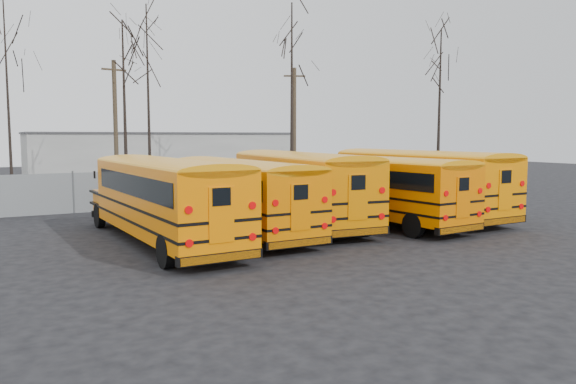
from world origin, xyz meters
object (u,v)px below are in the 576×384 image
bus_b (238,190)px  bus_d (375,184)px  bus_e (416,177)px  bus_c (298,182)px  bus_a (163,193)px  utility_pole_left (116,129)px  utility_pole_right (294,128)px

bus_b → bus_d: (6.24, -0.45, 0.02)m
bus_d → bus_e: size_ratio=0.94×
bus_b → bus_c: 3.32m
bus_a → bus_e: bus_e is taller
bus_e → utility_pole_left: size_ratio=1.40×
bus_c → utility_pole_right: size_ratio=1.35×
bus_c → utility_pole_right: bearing=66.6°
bus_d → bus_e: bus_e is taller
bus_c → bus_e: size_ratio=1.01×
bus_d → utility_pole_right: 16.31m
bus_b → bus_c: bearing=15.1°
bus_b → bus_e: bus_e is taller
bus_d → utility_pole_left: 16.74m
bus_a → bus_d: bearing=-0.9°
utility_pole_left → bus_c: bearing=-79.9°
bus_e → bus_b: bearing=-179.2°
bus_d → utility_pole_left: utility_pole_left is taller
bus_a → bus_b: bearing=10.1°
bus_e → utility_pole_left: 17.70m
utility_pole_right → bus_a: bearing=-109.6°
bus_c → utility_pole_right: (7.64, 14.04, 2.54)m
bus_d → utility_pole_right: bearing=68.9°
utility_pole_right → bus_d: bearing=-84.4°
bus_a → utility_pole_right: size_ratio=1.30×
bus_a → utility_pole_left: (1.44, 14.79, 2.39)m
bus_d → utility_pole_left: (-7.94, 14.53, 2.46)m
bus_a → bus_e: size_ratio=0.97×
bus_e → bus_c: bearing=173.2°
bus_b → bus_e: 9.26m
bus_d → bus_e: bearing=10.9°
utility_pole_right → bus_b: bearing=-103.7°
utility_pole_left → utility_pole_right: bearing=-6.2°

